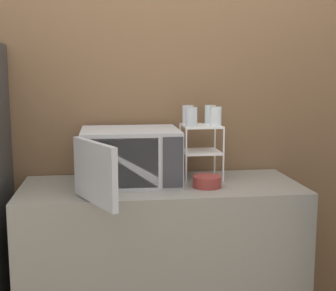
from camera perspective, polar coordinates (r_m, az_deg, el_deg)
name	(u,v)px	position (r m, az deg, el deg)	size (l,w,h in m)	color
wall_back	(154,112)	(2.89, -1.66, 4.06)	(8.00, 0.06, 2.60)	brown
counter	(162,264)	(2.75, -0.78, -14.19)	(1.54, 0.63, 0.93)	gray
microwave	(129,157)	(2.60, -4.79, -1.40)	(0.56, 0.81, 0.31)	#ADADB2
dish_rack	(201,140)	(2.73, 4.08, 0.65)	(0.22, 0.22, 0.31)	white
glass_front_left	(191,117)	(2.62, 2.87, 3.51)	(0.07, 0.07, 0.11)	silver
glass_back_right	(210,114)	(2.79, 5.17, 3.81)	(0.07, 0.07, 0.11)	silver
glass_front_right	(216,116)	(2.66, 5.83, 3.55)	(0.07, 0.07, 0.11)	silver
glass_back_left	(188,115)	(2.76, 2.44, 3.79)	(0.07, 0.07, 0.11)	silver
bowl	(207,182)	(2.55, 4.78, -4.43)	(0.16, 0.16, 0.06)	maroon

